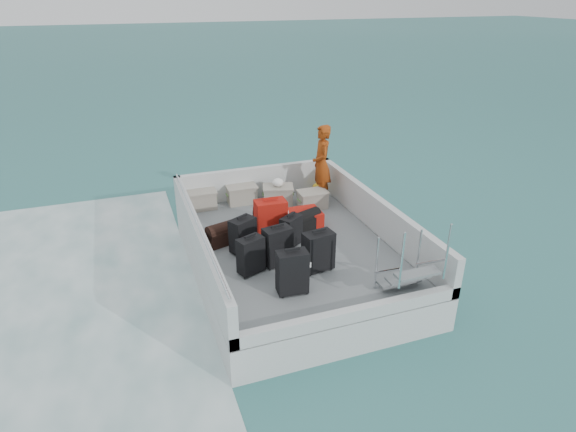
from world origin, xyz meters
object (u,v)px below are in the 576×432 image
object	(u,v)px
suitcase_3	(292,273)
suitcase_6	(318,252)
suitcase_1	(251,256)
suitcase_2	(243,236)
suitcase_4	(278,247)
suitcase_8	(300,219)
suitcase_5	(271,220)
crate_3	(312,200)
crate_0	(201,200)
crate_2	(278,195)
suitcase_7	(291,231)
crate_1	(242,195)
passenger	(322,164)

from	to	relation	value
suitcase_3	suitcase_6	xyz separation A→B (m)	(0.64, 0.50, -0.02)
suitcase_1	suitcase_2	distance (m)	0.74
suitcase_2	suitcase_4	xyz separation A→B (m)	(0.44, -0.63, 0.02)
suitcase_3	suitcase_8	xyz separation A→B (m)	(0.94, 2.12, -0.20)
suitcase_5	crate_3	distance (m)	1.70
suitcase_3	crate_0	world-z (taller)	suitcase_3
suitcase_3	suitcase_2	bearing A→B (deg)	107.81
suitcase_5	crate_2	xyz separation A→B (m)	(0.67, 1.55, -0.20)
suitcase_3	crate_0	bearing A→B (deg)	105.10
suitcase_4	suitcase_5	distance (m)	0.95
suitcase_7	crate_1	world-z (taller)	suitcase_7
suitcase_3	suitcase_6	size ratio (longest dim) A/B	1.04
suitcase_3	passenger	size ratio (longest dim) A/B	0.42
suitcase_3	suitcase_5	size ratio (longest dim) A/B	0.92
suitcase_6	crate_0	xyz separation A→B (m)	(-1.38, 3.19, -0.16)
suitcase_8	crate_0	world-z (taller)	crate_0
crate_1	suitcase_4	bearing A→B (deg)	-92.11
suitcase_6	crate_2	bearing A→B (deg)	76.06
suitcase_1	suitcase_5	distance (m)	1.24
passenger	crate_3	bearing A→B (deg)	-36.34
crate_1	passenger	size ratio (longest dim) A/B	0.36
suitcase_1	crate_0	world-z (taller)	suitcase_1
suitcase_4	suitcase_6	bearing A→B (deg)	-43.67
crate_0	crate_2	xyz separation A→B (m)	(1.64, -0.32, 0.00)
suitcase_2	suitcase_3	world-z (taller)	suitcase_3
passenger	crate_1	bearing A→B (deg)	-95.74
suitcase_3	suitcase_7	xyz separation A→B (m)	(0.51, 1.44, -0.07)
suitcase_1	suitcase_8	distance (m)	1.93
suitcase_4	suitcase_5	size ratio (longest dim) A/B	0.88
crate_2	suitcase_1	bearing A→B (deg)	-117.53
suitcase_1	suitcase_6	world-z (taller)	suitcase_6
suitcase_2	crate_3	xyz separation A→B (m)	(1.91, 1.38, -0.15)
suitcase_1	suitcase_3	xyz separation A→B (m)	(0.44, -0.78, 0.04)
suitcase_4	crate_0	distance (m)	2.92
suitcase_1	passenger	size ratio (longest dim) A/B	0.38
suitcase_1	crate_1	world-z (taller)	suitcase_1
crate_1	crate_2	bearing A→B (deg)	-23.20
suitcase_2	suitcase_4	size ratio (longest dim) A/B	0.94
suitcase_2	suitcase_3	size ratio (longest dim) A/B	0.90
crate_2	crate_0	bearing A→B (deg)	169.01
suitcase_1	passenger	bearing A→B (deg)	25.58
suitcase_6	crate_1	distance (m)	3.23
suitcase_1	suitcase_3	world-z (taller)	suitcase_3
suitcase_1	suitcase_8	bearing A→B (deg)	23.22
crate_1	suitcase_1	bearing A→B (deg)	-101.71
suitcase_6	crate_0	world-z (taller)	suitcase_6
suitcase_1	crate_3	distance (m)	2.90
suitcase_6	suitcase_7	xyz separation A→B (m)	(-0.14, 0.94, -0.05)
suitcase_1	suitcase_8	size ratio (longest dim) A/B	0.78
suitcase_4	crate_1	distance (m)	2.81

